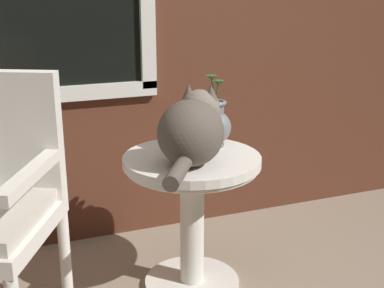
{
  "coord_description": "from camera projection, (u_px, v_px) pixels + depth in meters",
  "views": [
    {
      "loc": [
        -0.53,
        -1.63,
        1.25
      ],
      "look_at": [
        0.18,
        0.21,
        0.64
      ],
      "focal_mm": 49.01,
      "sensor_mm": 36.0,
      "label": 1
    }
  ],
  "objects": [
    {
      "name": "wicker_side_table",
      "position": [
        192.0,
        197.0,
        2.13
      ],
      "size": [
        0.55,
        0.55,
        0.59
      ],
      "color": "silver",
      "rests_on": "ground_plane"
    },
    {
      "name": "cat",
      "position": [
        192.0,
        129.0,
        1.97
      ],
      "size": [
        0.38,
        0.54,
        0.27
      ],
      "color": "brown",
      "rests_on": "wicker_side_table"
    },
    {
      "name": "pewter_vase_with_ivy",
      "position": [
        214.0,
        124.0,
        2.18
      ],
      "size": [
        0.14,
        0.14,
        0.3
      ],
      "color": "slate",
      "rests_on": "wicker_side_table"
    }
  ]
}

